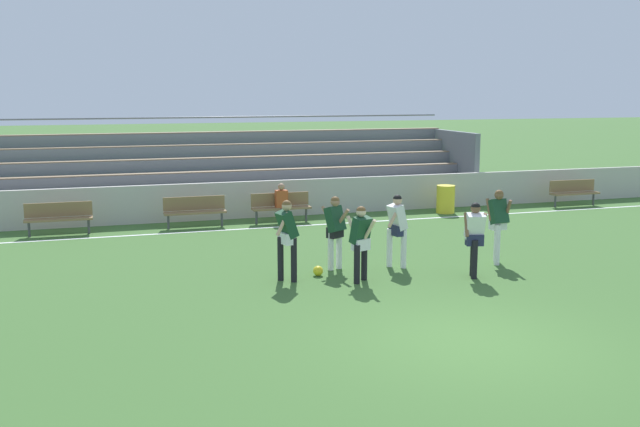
% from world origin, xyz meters
% --- Properties ---
extents(ground_plane, '(160.00, 160.00, 0.00)m').
position_xyz_m(ground_plane, '(0.00, 0.00, 0.00)').
color(ground_plane, '#3D662D').
extents(field_line_sideline, '(44.00, 0.12, 0.01)m').
position_xyz_m(field_line_sideline, '(0.00, 10.40, 0.00)').
color(field_line_sideline, white).
rests_on(field_line_sideline, ground).
extents(sideline_wall, '(48.00, 0.16, 1.16)m').
position_xyz_m(sideline_wall, '(0.00, 12.20, 0.58)').
color(sideline_wall, '#BCB7AD').
rests_on(sideline_wall, ground).
extents(bleacher_stand, '(22.75, 3.77, 3.03)m').
position_xyz_m(bleacher_stand, '(-3.77, 14.84, 1.32)').
color(bleacher_stand, '#897051').
rests_on(bleacher_stand, ground).
extents(bench_far_right, '(1.80, 0.40, 0.90)m').
position_xyz_m(bench_far_right, '(-2.88, 11.12, 0.55)').
color(bench_far_right, olive).
rests_on(bench_far_right, ground).
extents(bench_near_bin, '(1.80, 0.40, 0.90)m').
position_xyz_m(bench_near_bin, '(-0.28, 11.12, 0.55)').
color(bench_near_bin, olive).
rests_on(bench_near_bin, ground).
extents(bench_centre_sideline, '(1.80, 0.40, 0.90)m').
position_xyz_m(bench_centre_sideline, '(10.21, 11.12, 0.55)').
color(bench_centre_sideline, olive).
rests_on(bench_centre_sideline, ground).
extents(bench_far_left, '(1.80, 0.40, 0.90)m').
position_xyz_m(bench_far_left, '(-6.64, 11.12, 0.55)').
color(bench_far_left, olive).
rests_on(bench_far_left, ground).
extents(trash_bin, '(0.60, 0.60, 0.91)m').
position_xyz_m(trash_bin, '(5.30, 11.16, 0.46)').
color(trash_bin, yellow).
rests_on(trash_bin, ground).
extents(spectator_seated, '(0.36, 0.42, 1.21)m').
position_xyz_m(spectator_seated, '(-0.28, 11.00, 0.70)').
color(spectator_seated, '#2D2D38').
rests_on(spectator_seated, ground).
extents(player_dark_wide_right, '(0.52, 0.66, 1.66)m').
position_xyz_m(player_dark_wide_right, '(-0.57, 5.11, 0.98)').
color(player_dark_wide_right, white).
rests_on(player_dark_wide_right, ground).
extents(player_dark_overlapping, '(0.48, 0.69, 1.61)m').
position_xyz_m(player_dark_overlapping, '(-0.40, 3.94, 0.95)').
color(player_dark_overlapping, black).
rests_on(player_dark_overlapping, ground).
extents(player_white_dropping_back, '(0.52, 0.47, 1.63)m').
position_xyz_m(player_white_dropping_back, '(2.05, 3.56, 0.96)').
color(player_white_dropping_back, black).
rests_on(player_white_dropping_back, ground).
extents(player_white_challenging, '(0.63, 0.46, 1.67)m').
position_xyz_m(player_white_challenging, '(0.82, 4.86, 0.99)').
color(player_white_challenging, white).
rests_on(player_white_challenging, ground).
extents(player_dark_pressing_high, '(0.44, 0.48, 1.72)m').
position_xyz_m(player_dark_pressing_high, '(3.20, 4.54, 1.03)').
color(player_dark_pressing_high, white).
rests_on(player_dark_pressing_high, ground).
extents(player_dark_wide_left, '(0.59, 0.46, 1.73)m').
position_xyz_m(player_dark_wide_left, '(-1.86, 4.45, 1.03)').
color(player_dark_wide_left, black).
rests_on(player_dark_wide_left, ground).
extents(soccer_ball, '(0.22, 0.22, 0.22)m').
position_xyz_m(soccer_ball, '(-1.11, 4.67, 0.11)').
color(soccer_ball, yellow).
rests_on(soccer_ball, ground).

